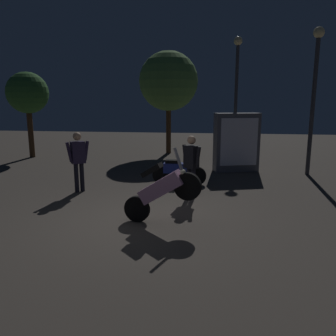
{
  "coord_description": "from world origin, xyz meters",
  "views": [
    {
      "loc": [
        1.55,
        -6.69,
        2.52
      ],
      "look_at": [
        0.55,
        0.8,
        1.0
      ],
      "focal_mm": 35.65,
      "sensor_mm": 36.0,
      "label": 1
    }
  ],
  "objects_px": {
    "motorcycle_blue_parked_left": "(179,170)",
    "person_rider_beside": "(78,157)",
    "streetlamp_near": "(315,83)",
    "motorcycle_pink_foreground": "(161,190)",
    "person_bystander_far": "(191,161)",
    "kiosk_billboard": "(237,142)",
    "streetlamp_far": "(236,83)"
  },
  "relations": [
    {
      "from": "streetlamp_near",
      "to": "streetlamp_far",
      "type": "distance_m",
      "value": 3.82
    },
    {
      "from": "motorcycle_pink_foreground",
      "to": "streetlamp_far",
      "type": "distance_m",
      "value": 9.01
    },
    {
      "from": "person_rider_beside",
      "to": "streetlamp_far",
      "type": "height_order",
      "value": "streetlamp_far"
    },
    {
      "from": "streetlamp_far",
      "to": "streetlamp_near",
      "type": "bearing_deg",
      "value": -51.76
    },
    {
      "from": "motorcycle_blue_parked_left",
      "to": "streetlamp_near",
      "type": "height_order",
      "value": "streetlamp_near"
    },
    {
      "from": "person_rider_beside",
      "to": "person_bystander_far",
      "type": "relative_size",
      "value": 1.02
    },
    {
      "from": "motorcycle_blue_parked_left",
      "to": "streetlamp_far",
      "type": "xyz_separation_m",
      "value": [
        1.94,
        4.98,
        2.82
      ]
    },
    {
      "from": "motorcycle_pink_foreground",
      "to": "kiosk_billboard",
      "type": "height_order",
      "value": "kiosk_billboard"
    },
    {
      "from": "person_bystander_far",
      "to": "kiosk_billboard",
      "type": "bearing_deg",
      "value": -159.34
    },
    {
      "from": "person_rider_beside",
      "to": "kiosk_billboard",
      "type": "xyz_separation_m",
      "value": [
        4.55,
        3.48,
        0.05
      ]
    },
    {
      "from": "motorcycle_blue_parked_left",
      "to": "kiosk_billboard",
      "type": "distance_m",
      "value": 2.98
    },
    {
      "from": "person_rider_beside",
      "to": "person_bystander_far",
      "type": "bearing_deg",
      "value": -134.29
    },
    {
      "from": "streetlamp_far",
      "to": "motorcycle_blue_parked_left",
      "type": "bearing_deg",
      "value": -111.3
    },
    {
      "from": "person_bystander_far",
      "to": "motorcycle_pink_foreground",
      "type": "bearing_deg",
      "value": 28.77
    },
    {
      "from": "streetlamp_far",
      "to": "person_rider_beside",
      "type": "bearing_deg",
      "value": -126.78
    },
    {
      "from": "person_rider_beside",
      "to": "person_bystander_far",
      "type": "xyz_separation_m",
      "value": [
        3.15,
        -0.16,
        -0.02
      ]
    },
    {
      "from": "streetlamp_near",
      "to": "kiosk_billboard",
      "type": "height_order",
      "value": "streetlamp_near"
    },
    {
      "from": "person_bystander_far",
      "to": "streetlamp_near",
      "type": "distance_m",
      "value": 5.53
    },
    {
      "from": "motorcycle_pink_foreground",
      "to": "person_rider_beside",
      "type": "distance_m",
      "value": 3.49
    },
    {
      "from": "motorcycle_pink_foreground",
      "to": "streetlamp_far",
      "type": "xyz_separation_m",
      "value": [
        1.96,
        8.43,
        2.52
      ]
    },
    {
      "from": "motorcycle_blue_parked_left",
      "to": "person_rider_beside",
      "type": "xyz_separation_m",
      "value": [
        -2.7,
        -1.23,
        0.57
      ]
    },
    {
      "from": "person_rider_beside",
      "to": "motorcycle_pink_foreground",
      "type": "bearing_deg",
      "value": -171.12
    },
    {
      "from": "motorcycle_pink_foreground",
      "to": "streetlamp_near",
      "type": "distance_m",
      "value": 7.33
    },
    {
      "from": "person_bystander_far",
      "to": "streetlamp_far",
      "type": "bearing_deg",
      "value": -151.45
    },
    {
      "from": "person_rider_beside",
      "to": "streetlamp_near",
      "type": "distance_m",
      "value": 7.98
    },
    {
      "from": "person_rider_beside",
      "to": "streetlamp_near",
      "type": "relative_size",
      "value": 0.35
    },
    {
      "from": "streetlamp_far",
      "to": "kiosk_billboard",
      "type": "height_order",
      "value": "streetlamp_far"
    },
    {
      "from": "person_bystander_far",
      "to": "streetlamp_far",
      "type": "relative_size",
      "value": 0.32
    },
    {
      "from": "motorcycle_pink_foreground",
      "to": "person_bystander_far",
      "type": "bearing_deg",
      "value": 87.74
    },
    {
      "from": "person_bystander_far",
      "to": "streetlamp_near",
      "type": "bearing_deg",
      "value": 172.9
    },
    {
      "from": "motorcycle_blue_parked_left",
      "to": "kiosk_billboard",
      "type": "relative_size",
      "value": 0.79
    },
    {
      "from": "streetlamp_near",
      "to": "motorcycle_pink_foreground",
      "type": "bearing_deg",
      "value": -128.45
    }
  ]
}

